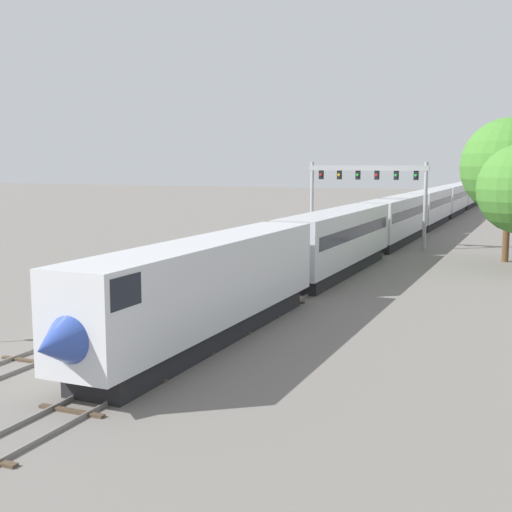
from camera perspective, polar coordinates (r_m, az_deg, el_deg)
The scene contains 6 objects.
ground_plane at distance 29.85m, azimuth -11.10°, elevation -8.51°, with size 400.00×400.00×0.00m, color slate.
track_main at distance 85.17m, azimuth 13.57°, elevation 2.04°, with size 2.60×200.00×0.16m.
track_near at distance 67.08m, azimuth 5.98°, elevation 0.71°, with size 2.60×160.00×0.16m.
passenger_train at distance 82.87m, azimuth 13.38°, elevation 3.66°, with size 3.04×128.26×4.80m.
signal_gantry at distance 68.35m, azimuth 9.36°, elevation 5.97°, with size 12.10×0.49×8.47m.
trackside_tree_left at distance 60.82m, azimuth 20.62°, elevation 7.08°, with size 8.16×8.16×12.15m.
Camera 1 is at (16.37, -23.54, 8.31)m, focal length 47.39 mm.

